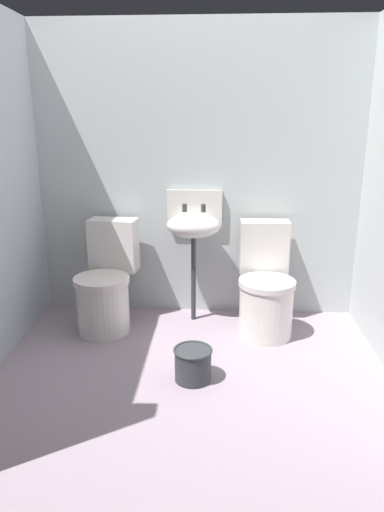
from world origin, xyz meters
TOP-DOWN VIEW (x-y plane):
  - ground_plane at (0.00, 0.00)m, footprint 2.85×2.56m
  - wall_back at (0.00, 1.13)m, footprint 2.85×0.10m
  - toilet_left at (-0.66, 0.73)m, footprint 0.44×0.63m
  - toilet_right at (0.51, 0.73)m, footprint 0.40×0.59m
  - sink at (-0.02, 0.92)m, footprint 0.42×0.35m
  - bucket at (0.02, 0.01)m, footprint 0.24×0.24m

SIDE VIEW (x-z plane):
  - ground_plane at x=0.00m, z-range -0.08..0.00m
  - bucket at x=0.02m, z-range 0.00..0.21m
  - toilet_left at x=-0.66m, z-range -0.07..0.71m
  - toilet_right at x=0.51m, z-range -0.07..0.71m
  - sink at x=-0.02m, z-range 0.26..1.25m
  - wall_back at x=0.00m, z-range 0.00..2.20m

